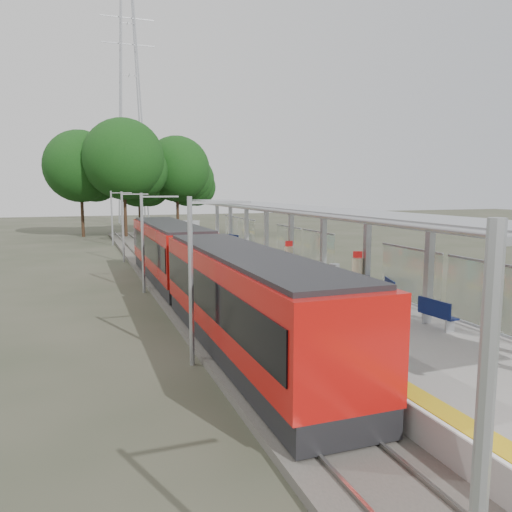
{
  "coord_description": "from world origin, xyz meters",
  "views": [
    {
      "loc": [
        -9.61,
        -8.23,
        5.64
      ],
      "look_at": [
        -1.27,
        14.89,
        2.3
      ],
      "focal_mm": 35.0,
      "sensor_mm": 36.0,
      "label": 1
    }
  ],
  "objects_px": {
    "info_pillar_near": "(357,277)",
    "info_pillar_far": "(289,262)",
    "bench_mid": "(392,289)",
    "bench_near": "(436,313)",
    "bench_far": "(235,241)",
    "train": "(197,267)",
    "litter_bin": "(334,274)"
  },
  "relations": [
    {
      "from": "bench_far",
      "to": "litter_bin",
      "type": "xyz_separation_m",
      "value": [
        -0.1,
        -16.47,
        -0.02
      ]
    },
    {
      "from": "bench_mid",
      "to": "bench_far",
      "type": "bearing_deg",
      "value": 110.03
    },
    {
      "from": "bench_near",
      "to": "info_pillar_near",
      "type": "height_order",
      "value": "info_pillar_near"
    },
    {
      "from": "bench_mid",
      "to": "info_pillar_far",
      "type": "distance_m",
      "value": 6.51
    },
    {
      "from": "bench_mid",
      "to": "bench_far",
      "type": "distance_m",
      "value": 20.44
    },
    {
      "from": "bench_near",
      "to": "bench_mid",
      "type": "relative_size",
      "value": 1.02
    },
    {
      "from": "litter_bin",
      "to": "bench_far",
      "type": "bearing_deg",
      "value": 89.66
    },
    {
      "from": "bench_near",
      "to": "bench_mid",
      "type": "bearing_deg",
      "value": 70.22
    },
    {
      "from": "litter_bin",
      "to": "info_pillar_far",
      "type": "bearing_deg",
      "value": 122.33
    },
    {
      "from": "train",
      "to": "info_pillar_far",
      "type": "height_order",
      "value": "train"
    },
    {
      "from": "bench_near",
      "to": "bench_far",
      "type": "height_order",
      "value": "bench_far"
    },
    {
      "from": "info_pillar_near",
      "to": "train",
      "type": "bearing_deg",
      "value": 168.68
    },
    {
      "from": "info_pillar_near",
      "to": "info_pillar_far",
      "type": "bearing_deg",
      "value": 122.02
    },
    {
      "from": "bench_far",
      "to": "bench_near",
      "type": "bearing_deg",
      "value": -106.18
    },
    {
      "from": "info_pillar_near",
      "to": "litter_bin",
      "type": "height_order",
      "value": "info_pillar_near"
    },
    {
      "from": "bench_far",
      "to": "train",
      "type": "bearing_deg",
      "value": -128.15
    },
    {
      "from": "train",
      "to": "info_pillar_near",
      "type": "xyz_separation_m",
      "value": [
        6.14,
        -3.76,
        -0.2
      ]
    },
    {
      "from": "bench_near",
      "to": "info_pillar_near",
      "type": "xyz_separation_m",
      "value": [
        0.07,
        5.15,
        0.34
      ]
    },
    {
      "from": "train",
      "to": "info_pillar_far",
      "type": "relative_size",
      "value": 14.03
    },
    {
      "from": "info_pillar_far",
      "to": "train",
      "type": "bearing_deg",
      "value": -167.42
    },
    {
      "from": "train",
      "to": "litter_bin",
      "type": "xyz_separation_m",
      "value": [
        6.53,
        -1.06,
        -0.54
      ]
    },
    {
      "from": "bench_near",
      "to": "bench_mid",
      "type": "distance_m",
      "value": 4.01
    },
    {
      "from": "train",
      "to": "bench_near",
      "type": "bearing_deg",
      "value": -55.72
    },
    {
      "from": "train",
      "to": "bench_near",
      "type": "distance_m",
      "value": 10.8
    },
    {
      "from": "bench_far",
      "to": "info_pillar_near",
      "type": "height_order",
      "value": "info_pillar_near"
    },
    {
      "from": "train",
      "to": "bench_near",
      "type": "relative_size",
      "value": 18.91
    },
    {
      "from": "train",
      "to": "info_pillar_near",
      "type": "relative_size",
      "value": 13.97
    },
    {
      "from": "bench_mid",
      "to": "info_pillar_near",
      "type": "bearing_deg",
      "value": 144.05
    },
    {
      "from": "info_pillar_near",
      "to": "bench_near",
      "type": "bearing_deg",
      "value": -70.57
    },
    {
      "from": "litter_bin",
      "to": "bench_near",
      "type": "bearing_deg",
      "value": -93.3
    },
    {
      "from": "bench_mid",
      "to": "info_pillar_near",
      "type": "xyz_separation_m",
      "value": [
        -0.89,
        1.26,
        0.36
      ]
    },
    {
      "from": "info_pillar_far",
      "to": "litter_bin",
      "type": "xyz_separation_m",
      "value": [
        1.42,
        -2.25,
        -0.34
      ]
    }
  ]
}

